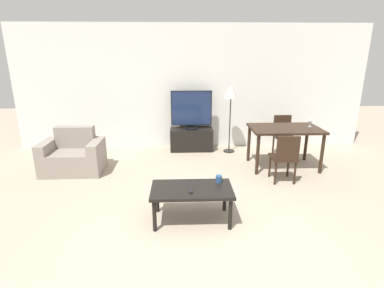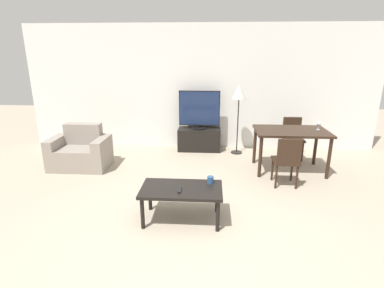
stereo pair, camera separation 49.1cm
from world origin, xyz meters
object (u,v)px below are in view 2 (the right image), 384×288
at_px(coffee_table, 182,192).
at_px(dining_chair_far, 292,136).
at_px(floor_lamp, 239,96).
at_px(cup_white_near, 210,180).
at_px(dining_chair_near, 287,159).
at_px(wine_glass_left, 319,124).
at_px(tv_stand, 199,139).
at_px(tv, 199,110).
at_px(dining_table, 291,135).
at_px(armchair, 81,152).
at_px(remote_primary, 180,190).

relative_size(coffee_table, dining_chair_far, 1.24).
distance_m(floor_lamp, cup_white_near, 2.77).
height_order(dining_chair_near, floor_lamp, floor_lamp).
height_order(dining_chair_far, floor_lamp, floor_lamp).
bearing_deg(coffee_table, cup_white_near, 25.07).
relative_size(dining_chair_far, wine_glass_left, 5.72).
distance_m(dining_chair_near, wine_glass_left, 1.12).
distance_m(tv_stand, coffee_table, 2.96).
bearing_deg(coffee_table, tv, 87.96).
bearing_deg(floor_lamp, dining_chair_near, -68.47).
relative_size(tv_stand, coffee_table, 0.90).
xyz_separation_m(dining_table, dining_chair_far, (0.22, 0.71, -0.20)).
relative_size(floor_lamp, wine_glass_left, 10.06).
relative_size(armchair, tv_stand, 1.14).
distance_m(coffee_table, remote_primary, 0.10).
bearing_deg(dining_chair_far, armchair, -169.17).
xyz_separation_m(coffee_table, floor_lamp, (0.93, 2.78, 0.84)).
bearing_deg(dining_chair_far, wine_glass_left, -68.60).
distance_m(dining_table, dining_chair_far, 0.77).
xyz_separation_m(armchair, dining_chair_near, (3.67, -0.64, 0.18)).
height_order(tv, remote_primary, tv).
bearing_deg(remote_primary, dining_table, 46.51).
bearing_deg(tv_stand, dining_chair_near, -51.07).
bearing_deg(wine_glass_left, tv, 154.16).
bearing_deg(tv_stand, wine_glass_left, -25.89).
distance_m(dining_chair_near, dining_chair_far, 1.49).
bearing_deg(tv, tv_stand, 90.00).
xyz_separation_m(dining_chair_far, wine_glass_left, (0.26, -0.66, 0.40)).
relative_size(tv_stand, wine_glass_left, 6.37).
xyz_separation_m(tv, coffee_table, (-0.10, -2.95, -0.50)).
distance_m(dining_table, remote_primary, 2.65).
xyz_separation_m(armchair, cup_white_near, (2.46, -1.59, 0.21)).
relative_size(armchair, tv, 1.20).
height_order(dining_chair_near, wine_glass_left, wine_glass_left).
relative_size(armchair, dining_chair_near, 1.27).
xyz_separation_m(coffee_table, wine_glass_left, (2.29, 1.89, 0.47)).
bearing_deg(remote_primary, tv_stand, 87.71).
height_order(armchair, dining_chair_far, dining_chair_far).
distance_m(dining_chair_far, wine_glass_left, 0.81).
bearing_deg(dining_table, dining_chair_near, -107.44).
bearing_deg(dining_table, tv, 146.83).
height_order(floor_lamp, cup_white_near, floor_lamp).
relative_size(armchair, dining_chair_far, 1.27).
xyz_separation_m(tv, cup_white_near, (0.26, -2.78, -0.40)).
xyz_separation_m(coffee_table, cup_white_near, (0.37, 0.17, 0.10)).
bearing_deg(floor_lamp, armchair, -161.39).
relative_size(floor_lamp, remote_primary, 9.79).
bearing_deg(dining_table, remote_primary, -133.49).
relative_size(armchair, dining_table, 0.83).
xyz_separation_m(tv_stand, dining_chair_far, (1.92, -0.40, 0.23)).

